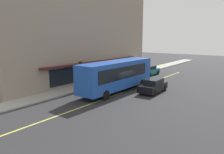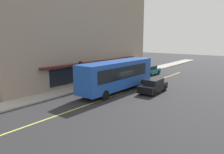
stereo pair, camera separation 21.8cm
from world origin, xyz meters
name	(u,v)px [view 1 (the left image)]	position (x,y,z in m)	size (l,w,h in m)	color
ground	(122,93)	(0.00, 0.00, 0.00)	(120.00, 120.00, 0.00)	#28282B
sidewalk	(87,86)	(0.00, 5.42, 0.07)	(80.00, 2.52, 0.15)	#9E9B93
lane_centre_stripe	(122,93)	(0.00, 0.00, 0.00)	(36.00, 0.16, 0.01)	#D8D14C
storefront_building	(67,36)	(3.18, 12.35, 6.32)	(26.49, 11.95, 12.66)	gray
bus	(117,74)	(0.13, 0.79, 1.99)	(11.17, 2.75, 3.50)	#1E4CAD
traffic_light	(81,69)	(-1.75, 4.72, 2.53)	(0.30, 0.52, 3.20)	#2D2D33
car_black	(153,86)	(2.24, -2.67, 0.74)	(4.36, 1.98, 1.52)	black
car_teal	(149,71)	(12.23, 2.98, 0.74)	(4.34, 1.94, 1.52)	#14666B
pedestrian_near_storefront	(113,71)	(6.45, 6.14, 1.09)	(0.34, 0.34, 1.57)	black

